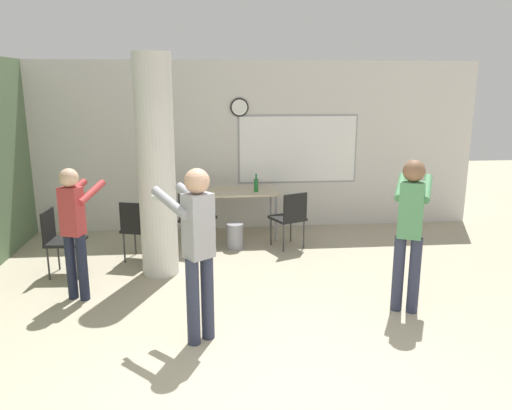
{
  "coord_description": "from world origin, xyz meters",
  "views": [
    {
      "loc": [
        -0.56,
        -3.32,
        2.42
      ],
      "look_at": [
        -0.03,
        2.32,
        1.05
      ],
      "focal_mm": 35.0,
      "sensor_mm": 36.0,
      "label": 1
    }
  ],
  "objects_px": {
    "chair_table_left": "(196,216)",
    "person_playing_front": "(197,242)",
    "person_watching_back": "(74,223)",
    "chair_table_right": "(290,215)",
    "chair_by_left_wall": "(60,237)",
    "chair_near_pillar": "(138,226)",
    "bottle_on_table": "(256,185)",
    "person_playing_side": "(410,224)",
    "folding_table": "(231,194)"
  },
  "relations": [
    {
      "from": "folding_table",
      "to": "person_watching_back",
      "type": "height_order",
      "value": "person_watching_back"
    },
    {
      "from": "chair_near_pillar",
      "to": "bottle_on_table",
      "type": "bearing_deg",
      "value": 28.51
    },
    {
      "from": "chair_table_left",
      "to": "person_playing_front",
      "type": "xyz_separation_m",
      "value": [
        0.09,
        -2.75,
        0.48
      ]
    },
    {
      "from": "chair_table_right",
      "to": "person_watching_back",
      "type": "bearing_deg",
      "value": -149.96
    },
    {
      "from": "chair_table_right",
      "to": "person_playing_front",
      "type": "relative_size",
      "value": 0.51
    },
    {
      "from": "folding_table",
      "to": "person_playing_front",
      "type": "height_order",
      "value": "person_playing_front"
    },
    {
      "from": "chair_table_right",
      "to": "person_watching_back",
      "type": "relative_size",
      "value": 0.57
    },
    {
      "from": "chair_table_right",
      "to": "chair_near_pillar",
      "type": "xyz_separation_m",
      "value": [
        -2.18,
        -0.36,
        0.0
      ]
    },
    {
      "from": "chair_near_pillar",
      "to": "chair_by_left_wall",
      "type": "xyz_separation_m",
      "value": [
        -0.94,
        -0.43,
        0.0
      ]
    },
    {
      "from": "chair_table_left",
      "to": "person_playing_front",
      "type": "height_order",
      "value": "person_playing_front"
    },
    {
      "from": "chair_table_right",
      "to": "person_watching_back",
      "type": "xyz_separation_m",
      "value": [
        -2.71,
        -1.57,
        0.39
      ]
    },
    {
      "from": "chair_table_left",
      "to": "person_playing_side",
      "type": "relative_size",
      "value": 0.52
    },
    {
      "from": "chair_near_pillar",
      "to": "chair_by_left_wall",
      "type": "relative_size",
      "value": 1.0
    },
    {
      "from": "chair_by_left_wall",
      "to": "person_playing_front",
      "type": "relative_size",
      "value": 0.51
    },
    {
      "from": "chair_by_left_wall",
      "to": "chair_table_left",
      "type": "relative_size",
      "value": 1.0
    },
    {
      "from": "person_watching_back",
      "to": "person_playing_side",
      "type": "bearing_deg",
      "value": -10.31
    },
    {
      "from": "chair_near_pillar",
      "to": "person_playing_front",
      "type": "relative_size",
      "value": 0.51
    },
    {
      "from": "chair_near_pillar",
      "to": "person_playing_side",
      "type": "relative_size",
      "value": 0.52
    },
    {
      "from": "person_playing_front",
      "to": "person_playing_side",
      "type": "xyz_separation_m",
      "value": [
        2.23,
        0.45,
        -0.01
      ]
    },
    {
      "from": "person_watching_back",
      "to": "person_playing_front",
      "type": "distance_m",
      "value": 1.78
    },
    {
      "from": "chair_near_pillar",
      "to": "person_playing_front",
      "type": "height_order",
      "value": "person_playing_front"
    },
    {
      "from": "chair_table_right",
      "to": "chair_by_left_wall",
      "type": "relative_size",
      "value": 1.0
    },
    {
      "from": "chair_table_right",
      "to": "person_playing_front",
      "type": "distance_m",
      "value": 3.03
    },
    {
      "from": "chair_near_pillar",
      "to": "chair_by_left_wall",
      "type": "bearing_deg",
      "value": -155.23
    },
    {
      "from": "chair_table_left",
      "to": "chair_near_pillar",
      "type": "bearing_deg",
      "value": -150.92
    },
    {
      "from": "chair_table_right",
      "to": "person_playing_side",
      "type": "xyz_separation_m",
      "value": [
        0.91,
        -2.23,
        0.47
      ]
    },
    {
      "from": "folding_table",
      "to": "bottle_on_table",
      "type": "relative_size",
      "value": 5.13
    },
    {
      "from": "bottle_on_table",
      "to": "chair_table_left",
      "type": "height_order",
      "value": "bottle_on_table"
    },
    {
      "from": "chair_table_right",
      "to": "chair_by_left_wall",
      "type": "bearing_deg",
      "value": -165.74
    },
    {
      "from": "chair_by_left_wall",
      "to": "person_playing_side",
      "type": "distance_m",
      "value": 4.31
    },
    {
      "from": "chair_table_right",
      "to": "chair_by_left_wall",
      "type": "distance_m",
      "value": 3.22
    },
    {
      "from": "chair_table_right",
      "to": "chair_by_left_wall",
      "type": "xyz_separation_m",
      "value": [
        -3.12,
        -0.79,
        0.0
      ]
    },
    {
      "from": "chair_by_left_wall",
      "to": "person_playing_front",
      "type": "bearing_deg",
      "value": -46.3
    },
    {
      "from": "chair_table_right",
      "to": "chair_near_pillar",
      "type": "height_order",
      "value": "same"
    },
    {
      "from": "person_playing_front",
      "to": "chair_table_left",
      "type": "bearing_deg",
      "value": 91.83
    },
    {
      "from": "chair_by_left_wall",
      "to": "chair_table_left",
      "type": "height_order",
      "value": "same"
    },
    {
      "from": "person_playing_front",
      "to": "chair_by_left_wall",
      "type": "bearing_deg",
      "value": 133.7
    },
    {
      "from": "chair_near_pillar",
      "to": "chair_by_left_wall",
      "type": "height_order",
      "value": "same"
    },
    {
      "from": "bottle_on_table",
      "to": "person_playing_side",
      "type": "height_order",
      "value": "person_playing_side"
    },
    {
      "from": "folding_table",
      "to": "chair_near_pillar",
      "type": "xyz_separation_m",
      "value": [
        -1.34,
        -1.05,
        -0.2
      ]
    },
    {
      "from": "chair_near_pillar",
      "to": "person_playing_front",
      "type": "xyz_separation_m",
      "value": [
        0.86,
        -2.32,
        0.48
      ]
    },
    {
      "from": "chair_table_left",
      "to": "person_watching_back",
      "type": "height_order",
      "value": "person_watching_back"
    },
    {
      "from": "chair_near_pillar",
      "to": "person_playing_side",
      "type": "xyz_separation_m",
      "value": [
        3.1,
        -1.87,
        0.47
      ]
    },
    {
      "from": "bottle_on_table",
      "to": "person_watching_back",
      "type": "height_order",
      "value": "person_watching_back"
    },
    {
      "from": "chair_table_right",
      "to": "folding_table",
      "type": "bearing_deg",
      "value": 140.83
    },
    {
      "from": "chair_by_left_wall",
      "to": "bottle_on_table",
      "type": "bearing_deg",
      "value": 27.22
    },
    {
      "from": "bottle_on_table",
      "to": "person_playing_front",
      "type": "height_order",
      "value": "person_playing_front"
    },
    {
      "from": "chair_near_pillar",
      "to": "person_playing_side",
      "type": "bearing_deg",
      "value": -31.09
    },
    {
      "from": "bottle_on_table",
      "to": "person_playing_front",
      "type": "relative_size",
      "value": 0.17
    },
    {
      "from": "chair_table_left",
      "to": "chair_table_right",
      "type": "bearing_deg",
      "value": -2.88
    }
  ]
}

